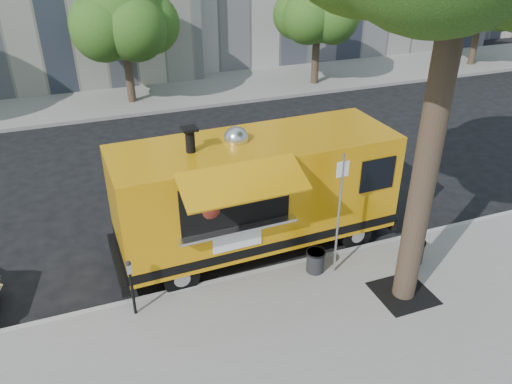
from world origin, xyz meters
TOP-DOWN VIEW (x-y plane):
  - ground at (0.00, 0.00)m, footprint 120.00×120.00m
  - sidewalk at (0.00, -4.00)m, footprint 60.00×6.00m
  - curb at (0.00, -0.93)m, footprint 60.00×0.14m
  - far_sidewalk at (0.00, 13.50)m, footprint 60.00×5.00m
  - tree_well at (2.60, -2.80)m, footprint 1.20×1.20m
  - far_tree_b at (-1.00, 12.70)m, footprint 3.60×3.60m
  - far_tree_c at (8.00, 12.40)m, footprint 3.24×3.24m
  - sign_post at (1.55, -1.55)m, footprint 0.28×0.06m
  - parking_meter at (-3.00, -1.35)m, footprint 0.11×0.11m
  - food_truck at (0.25, 0.17)m, footprint 7.08×3.40m
  - trash_bin_left at (3.50, -1.89)m, footprint 0.49×0.49m
  - trash_bin_right at (1.15, -1.38)m, footprint 0.45×0.45m

SIDE VIEW (x-z plane):
  - ground at x=0.00m, z-range 0.00..0.00m
  - sidewalk at x=0.00m, z-range 0.00..0.15m
  - curb at x=0.00m, z-range -0.01..0.15m
  - far_sidewalk at x=0.00m, z-range 0.00..0.15m
  - tree_well at x=2.60m, z-range 0.14..0.17m
  - trash_bin_right at x=1.15m, z-range 0.17..0.71m
  - trash_bin_left at x=3.50m, z-range 0.17..0.76m
  - parking_meter at x=-3.00m, z-range 0.31..1.65m
  - food_truck at x=0.25m, z-range -0.10..3.36m
  - sign_post at x=1.55m, z-range 0.35..3.35m
  - far_tree_c at x=8.00m, z-range 1.11..6.32m
  - far_tree_b at x=-1.00m, z-range 1.08..6.58m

